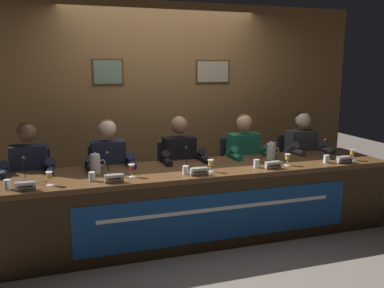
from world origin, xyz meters
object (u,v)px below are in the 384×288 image
(juice_glass_far_right, at_px, (352,153))
(nameplate_far_left, at_px, (25,186))
(panelist_center, at_px, (181,162))
(juice_glass_right, at_px, (287,158))
(water_cup_left, at_px, (92,177))
(chair_far_right, at_px, (294,171))
(chair_center, at_px, (177,181))
(panelist_far_left, at_px, (29,174))
(water_pitcher_left_side, at_px, (95,164))
(juice_glass_far_left, at_px, (49,176))
(microphone_far_left, at_px, (24,174))
(nameplate_center, at_px, (199,171))
(chair_far_left, at_px, (33,194))
(microphone_far_right, at_px, (329,152))
(chair_right, at_px, (238,176))
(nameplate_right, at_px, (273,165))
(water_cup_right, at_px, (256,164))
(microphone_right, at_px, (265,156))
(microphone_center, at_px, (188,161))
(conference_table, at_px, (196,192))
(panelist_far_right, at_px, (304,153))
(panelist_left, at_px, (109,168))
(nameplate_left, at_px, (114,178))
(juice_glass_left, at_px, (132,168))
(chair_left, at_px, (108,187))
(water_cup_far_left, at_px, (7,185))
(water_pitcher_right_side, at_px, (271,151))
(water_cup_center, at_px, (186,171))
(panelist_right, at_px, (246,158))
(nameplate_far_right, at_px, (345,160))
(juice_glass_center, at_px, (211,163))

(juice_glass_far_right, bearing_deg, nameplate_far_left, -178.48)
(panelist_center, bearing_deg, juice_glass_right, -31.79)
(water_cup_left, distance_m, chair_far_right, 2.76)
(chair_center, xyz_separation_m, chair_far_right, (1.60, 0.00, 0.00))
(panelist_far_left, distance_m, water_pitcher_left_side, 0.72)
(panelist_far_left, bearing_deg, juice_glass_far_left, -70.80)
(microphone_far_left, relative_size, juice_glass_far_right, 1.74)
(nameplate_far_left, distance_m, nameplate_center, 1.55)
(chair_far_left, relative_size, microphone_far_right, 4.22)
(chair_right, distance_m, juice_glass_right, 0.93)
(nameplate_right, xyz_separation_m, water_cup_right, (-0.14, 0.10, -0.00))
(chair_far_left, relative_size, water_cup_left, 10.72)
(microphone_right, bearing_deg, water_pitcher_left_side, 176.76)
(water_pitcher_left_side, bearing_deg, microphone_center, -6.22)
(conference_table, bearing_deg, juice_glass_far_left, -175.88)
(chair_far_right, height_order, juice_glass_far_right, chair_far_right)
(nameplate_center, bearing_deg, panelist_far_right, 23.49)
(juice_glass_far_left, xyz_separation_m, water_cup_left, (0.37, 0.03, -0.05))
(nameplate_right, bearing_deg, panelist_far_right, 40.17)
(juice_glass_far_left, relative_size, microphone_right, 0.57)
(panelist_left, distance_m, panelist_center, 0.80)
(conference_table, relative_size, panelist_far_right, 3.48)
(nameplate_left, bearing_deg, microphone_right, 9.88)
(water_cup_left, bearing_deg, nameplate_right, -3.30)
(juice_glass_left, distance_m, nameplate_center, 0.65)
(chair_far_left, distance_m, panelist_left, 0.87)
(chair_left, height_order, chair_right, same)
(panelist_far_left, distance_m, water_cup_left, 0.83)
(water_cup_far_left, height_order, nameplate_left, water_cup_far_left)
(juice_glass_far_left, height_order, microphone_right, microphone_right)
(juice_glass_right, distance_m, water_pitcher_right_side, 0.31)
(conference_table, xyz_separation_m, water_pitcher_right_side, (0.97, 0.22, 0.32))
(juice_glass_far_right, bearing_deg, water_pitcher_right_side, 158.82)
(panelist_left, relative_size, water_cup_center, 14.57)
(conference_table, relative_size, chair_center, 4.73)
(microphone_far_left, distance_m, water_cup_left, 0.61)
(chair_far_left, bearing_deg, chair_center, 0.00)
(panelist_right, bearing_deg, nameplate_far_right, -40.34)
(water_cup_left, bearing_deg, chair_far_right, 16.79)
(nameplate_far_left, bearing_deg, nameplate_left, 0.89)
(microphone_far_left, bearing_deg, nameplate_far_right, -5.00)
(chair_center, bearing_deg, panelist_right, -14.00)
(chair_right, height_order, panelist_far_right, panelist_far_right)
(microphone_far_left, bearing_deg, panelist_far_right, 7.60)
(nameplate_center, distance_m, juice_glass_center, 0.18)
(juice_glass_center, height_order, juice_glass_far_right, same)
(microphone_right, xyz_separation_m, microphone_far_right, (0.78, -0.06, 0.00))
(microphone_right, bearing_deg, chair_far_right, 38.54)
(nameplate_left, bearing_deg, nameplate_center, -0.22)
(juice_glass_far_left, height_order, chair_far_right, chair_far_right)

